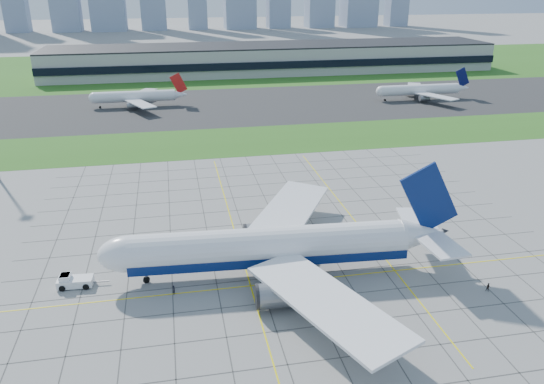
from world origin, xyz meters
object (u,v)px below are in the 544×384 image
(crew_far, at_px, (488,287))
(distant_jet_2, at_px, (421,90))
(crew_near, at_px, (174,290))
(airliner, at_px, (272,247))
(pushback_tug, at_px, (73,281))
(distant_jet_1, at_px, (137,96))

(crew_far, height_order, distant_jet_2, distant_jet_2)
(crew_near, height_order, distant_jet_2, distant_jet_2)
(airliner, distance_m, crew_far, 39.45)
(pushback_tug, relative_size, distant_jet_2, 0.21)
(pushback_tug, bearing_deg, airliner, -0.74)
(crew_far, height_order, distant_jet_1, distant_jet_1)
(airliner, distance_m, crew_near, 19.29)
(airliner, bearing_deg, crew_far, -16.30)
(crew_far, xyz_separation_m, distant_jet_2, (59.83, 152.49, 3.67))
(airliner, bearing_deg, pushback_tug, 179.26)
(airliner, xyz_separation_m, crew_far, (36.82, -13.27, -4.96))
(crew_near, xyz_separation_m, distant_jet_2, (114.99, 142.65, 3.61))
(airliner, height_order, distant_jet_2, airliner)
(crew_near, relative_size, crew_far, 1.08)
(airliner, bearing_deg, distant_jet_2, 58.75)
(crew_near, height_order, crew_far, crew_near)
(distant_jet_1, bearing_deg, pushback_tug, -92.17)
(pushback_tug, bearing_deg, crew_far, -8.81)
(distant_jet_1, bearing_deg, distant_jet_2, -4.46)
(crew_far, distance_m, distant_jet_2, 163.85)
(distant_jet_1, height_order, distant_jet_2, same)
(crew_near, height_order, distant_jet_1, distant_jet_1)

